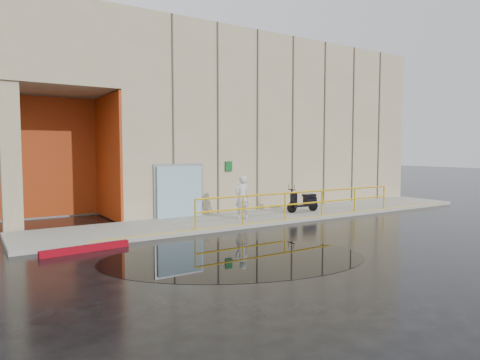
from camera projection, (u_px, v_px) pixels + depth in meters
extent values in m
plane|color=black|center=(263.00, 251.00, 11.83)|extent=(120.00, 120.00, 0.00)
cube|color=#9A978C|center=(278.00, 215.00, 17.76)|extent=(20.00, 3.00, 0.15)
cube|color=tan|center=(235.00, 128.00, 24.02)|extent=(16.00, 10.00, 8.00)
cube|color=tan|center=(39.00, 64.00, 18.45)|extent=(4.00, 10.00, 3.00)
cube|color=tan|center=(11.00, 159.00, 14.01)|extent=(0.60, 0.60, 5.00)
cube|color=#AA330F|center=(48.00, 157.00, 17.47)|extent=(3.80, 0.15, 4.90)
cube|color=#AA330F|center=(108.00, 157.00, 17.06)|extent=(0.10, 3.50, 4.90)
cube|color=#93B9C9|center=(180.00, 192.00, 16.80)|extent=(1.90, 0.10, 2.00)
cube|color=slate|center=(179.00, 191.00, 16.86)|extent=(2.10, 0.06, 2.20)
cube|color=#0B531C|center=(229.00, 166.00, 18.02)|extent=(0.32, 0.04, 0.42)
cylinder|color=#D8A50B|center=(304.00, 192.00, 16.69)|extent=(9.50, 0.06, 0.06)
cylinder|color=#D8A50B|center=(304.00, 203.00, 16.72)|extent=(9.50, 0.06, 0.06)
imported|color=silver|center=(242.00, 197.00, 16.28)|extent=(0.62, 0.41, 1.67)
cylinder|color=black|center=(292.00, 208.00, 17.93)|extent=(0.45, 0.12, 0.45)
cylinder|color=black|center=(313.00, 206.00, 18.46)|extent=(0.45, 0.12, 0.45)
cube|color=maroon|center=(86.00, 249.00, 11.68)|extent=(2.41, 0.40, 0.18)
cube|color=black|center=(235.00, 258.00, 10.98)|extent=(7.97, 6.58, 0.01)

